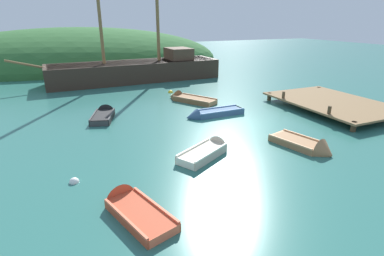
% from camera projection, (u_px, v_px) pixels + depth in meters
% --- Properties ---
extents(ground_plane, '(120.00, 120.00, 0.00)m').
position_uv_depth(ground_plane, '(242.00, 123.00, 17.38)').
color(ground_plane, '#2D6B60').
extents(dock, '(5.48, 7.86, 1.59)m').
position_uv_depth(dock, '(333.00, 102.00, 19.89)').
color(dock, olive).
rests_on(dock, ground).
extents(shore_hill, '(39.17, 21.87, 9.28)m').
position_uv_depth(shore_hill, '(78.00, 64.00, 40.14)').
color(shore_hill, '#2D602D').
rests_on(shore_hill, ground).
extents(sailing_ship, '(18.70, 4.33, 11.91)m').
position_uv_depth(sailing_ship, '(138.00, 74.00, 29.01)').
color(sailing_ship, '#38281E').
rests_on(sailing_ship, ground).
extents(rowboat_outer_left, '(3.15, 2.36, 0.98)m').
position_uv_depth(rowboat_outer_left, '(208.00, 151.00, 13.35)').
color(rowboat_outer_left, beige).
rests_on(rowboat_outer_left, ground).
extents(rowboat_near_dock, '(2.95, 3.90, 1.15)m').
position_uv_depth(rowboat_near_dock, '(187.00, 100.00, 21.96)').
color(rowboat_near_dock, brown).
rests_on(rowboat_near_dock, ground).
extents(rowboat_portside, '(1.93, 3.19, 1.19)m').
position_uv_depth(rowboat_portside, '(307.00, 147.00, 13.88)').
color(rowboat_portside, '#9E7047').
rests_on(rowboat_portside, ground).
extents(rowboat_center, '(3.80, 1.04, 0.95)m').
position_uv_depth(rowboat_center, '(211.00, 114.00, 18.55)').
color(rowboat_center, '#335175').
rests_on(rowboat_center, ground).
extents(rowboat_far, '(1.95, 3.27, 1.06)m').
position_uv_depth(rowboat_far, '(131.00, 208.00, 9.41)').
color(rowboat_far, '#C64C2D').
rests_on(rowboat_far, ground).
extents(rowboat_outer_right, '(1.95, 3.16, 1.05)m').
position_uv_depth(rowboat_outer_right, '(104.00, 116.00, 18.32)').
color(rowboat_outer_right, black).
rests_on(rowboat_outer_right, ground).
extents(buoy_yellow, '(0.40, 0.40, 0.40)m').
position_uv_depth(buoy_yellow, '(170.00, 93.00, 24.46)').
color(buoy_yellow, yellow).
rests_on(buoy_yellow, ground).
extents(buoy_white, '(0.36, 0.36, 0.36)m').
position_uv_depth(buoy_white, '(74.00, 182.00, 11.07)').
color(buoy_white, white).
rests_on(buoy_white, ground).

